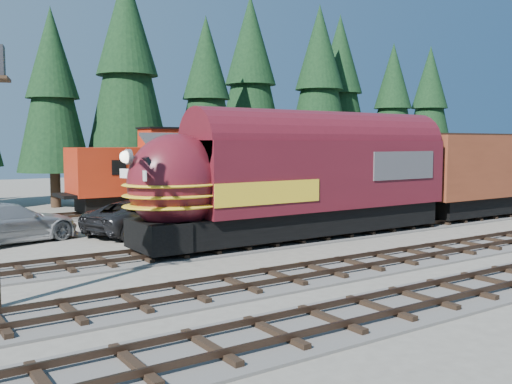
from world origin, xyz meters
TOP-DOWN VIEW (x-y plane):
  - ground at (0.00, 0.00)m, footprint 120.00×120.00m
  - track_siding at (10.00, 4.00)m, footprint 68.00×3.20m
  - track_spur at (-10.00, 18.00)m, footprint 32.00×3.20m
  - depot at (-0.00, 10.50)m, footprint 12.80×7.00m
  - conifer_backdrop at (5.77, 24.57)m, footprint 82.17×23.52m
  - locomotive at (-2.70, 4.00)m, footprint 17.46×3.47m
  - boxcar at (14.25, 4.00)m, footprint 15.28×3.27m
  - caboose at (-3.99, 18.00)m, footprint 10.15×2.94m
  - pickup_truck_a at (-7.77, 10.14)m, footprint 6.97×4.96m
  - pickup_truck_b at (-14.16, 10.93)m, footprint 7.12×4.38m

SIDE VIEW (x-z plane):
  - ground at x=0.00m, z-range 0.00..0.00m
  - track_siding at x=10.00m, z-range -0.11..0.22m
  - track_spur at x=-10.00m, z-range -0.11..0.22m
  - pickup_truck_a at x=-7.77m, z-range 0.00..1.76m
  - pickup_truck_b at x=-14.16m, z-range 0.00..1.93m
  - caboose at x=-3.99m, z-range -0.02..5.25m
  - locomotive at x=-2.70m, z-range 0.37..5.12m
  - boxcar at x=14.25m, z-range 0.46..5.26m
  - depot at x=0.00m, z-range 0.31..5.61m
  - conifer_backdrop at x=5.77m, z-range 2.02..18.18m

